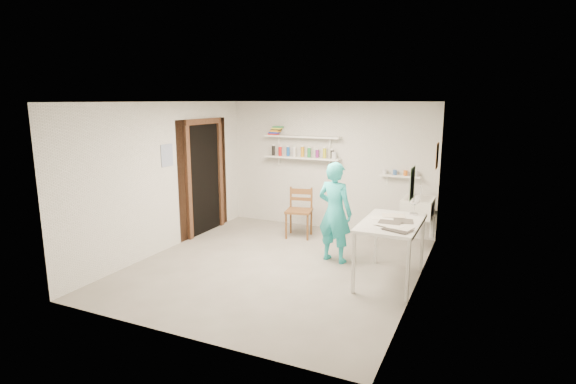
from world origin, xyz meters
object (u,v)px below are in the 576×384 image
at_px(man, 335,212).
at_px(wall_clock, 337,193).
at_px(belfast_sink, 418,207).
at_px(work_table, 390,251).
at_px(wooden_chair, 299,211).
at_px(desk_lamp, 415,199).

bearing_deg(man, wall_clock, -66.85).
relative_size(belfast_sink, work_table, 0.48).
bearing_deg(wooden_chair, belfast_sink, -4.96).
relative_size(belfast_sink, wall_clock, 2.17).
relative_size(belfast_sink, wooden_chair, 0.63).
relative_size(belfast_sink, desk_lamp, 3.82).
bearing_deg(wall_clock, wooden_chair, 154.82).
bearing_deg(wall_clock, desk_lamp, 4.69).
height_order(belfast_sink, wooden_chair, wooden_chair).
xyz_separation_m(belfast_sink, wall_clock, (-1.09, -0.92, 0.32)).
height_order(man, wall_clock, man).
relative_size(belfast_sink, man, 0.39).
bearing_deg(wooden_chair, wall_clock, -48.01).
height_order(wall_clock, desk_lamp, wall_clock).
bearing_deg(work_table, belfast_sink, 85.98).
relative_size(man, work_table, 1.22).
distance_m(belfast_sink, work_table, 1.60).
distance_m(wooden_chair, work_table, 2.34).
bearing_deg(man, belfast_sink, -121.14).
bearing_deg(wooden_chair, desk_lamp, -32.86).
height_order(belfast_sink, desk_lamp, desk_lamp).
bearing_deg(man, wooden_chair, -31.46).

